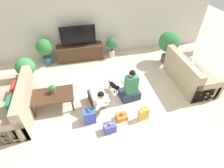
# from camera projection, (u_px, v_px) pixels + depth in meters

# --- Properties ---
(ground_plane) EXTENTS (16.00, 16.00, 0.00)m
(ground_plane) POSITION_uv_depth(u_px,v_px,m) (113.00, 101.00, 4.76)
(ground_plane) COLOR beige
(wall_back) EXTENTS (8.40, 0.06, 2.60)m
(wall_back) POSITION_uv_depth(u_px,v_px,m) (95.00, 19.00, 5.86)
(wall_back) COLOR beige
(wall_back) RESTS_ON ground_plane
(sofa_left) EXTENTS (0.89, 1.71, 0.87)m
(sofa_left) POSITION_uv_depth(u_px,v_px,m) (15.00, 105.00, 4.23)
(sofa_left) COLOR tan
(sofa_left) RESTS_ON ground_plane
(sofa_right) EXTENTS (0.89, 1.71, 0.87)m
(sofa_right) POSITION_uv_depth(u_px,v_px,m) (189.00, 74.00, 5.18)
(sofa_right) COLOR tan
(sofa_right) RESTS_ON ground_plane
(coffee_table) EXTENTS (1.07, 0.62, 0.42)m
(coffee_table) POSITION_uv_depth(u_px,v_px,m) (52.00, 96.00, 4.37)
(coffee_table) COLOR #472D1E
(coffee_table) RESTS_ON ground_plane
(tv_console) EXTENTS (1.58, 0.44, 0.54)m
(tv_console) POSITION_uv_depth(u_px,v_px,m) (80.00, 52.00, 6.21)
(tv_console) COLOR #472D1E
(tv_console) RESTS_ON ground_plane
(tv) EXTENTS (1.16, 0.20, 0.71)m
(tv) POSITION_uv_depth(u_px,v_px,m) (78.00, 37.00, 5.83)
(tv) COLOR black
(tv) RESTS_ON tv_console
(potted_plant_corner_left) EXTENTS (0.54, 0.54, 0.86)m
(potted_plant_corner_left) POSITION_uv_depth(u_px,v_px,m) (26.00, 68.00, 4.98)
(potted_plant_corner_left) COLOR #336B84
(potted_plant_corner_left) RESTS_ON ground_plane
(potted_plant_back_left) EXTENTS (0.54, 0.54, 0.92)m
(potted_plant_back_left) POSITION_uv_depth(u_px,v_px,m) (45.00, 49.00, 5.78)
(potted_plant_back_left) COLOR #336B84
(potted_plant_back_left) RESTS_ON ground_plane
(potted_plant_corner_right) EXTENTS (0.69, 0.69, 1.11)m
(potted_plant_corner_right) POSITION_uv_depth(u_px,v_px,m) (169.00, 43.00, 5.78)
(potted_plant_corner_right) COLOR #4C4C51
(potted_plant_corner_right) RESTS_ON ground_plane
(potted_plant_back_right) EXTENTS (0.38, 0.38, 0.71)m
(potted_plant_back_right) POSITION_uv_depth(u_px,v_px,m) (112.00, 45.00, 6.24)
(potted_plant_back_right) COLOR beige
(potted_plant_back_right) RESTS_ON ground_plane
(person_kneeling) EXTENTS (0.45, 0.82, 0.77)m
(person_kneeling) POSITION_uv_depth(u_px,v_px,m) (97.00, 97.00, 4.41)
(person_kneeling) COLOR #23232D
(person_kneeling) RESTS_ON ground_plane
(person_sitting) EXTENTS (0.57, 0.52, 0.96)m
(person_sitting) POSITION_uv_depth(u_px,v_px,m) (130.00, 89.00, 4.65)
(person_sitting) COLOR #283351
(person_sitting) RESTS_ON ground_plane
(dog) EXTENTS (0.28, 0.47, 0.29)m
(dog) POSITION_uv_depth(u_px,v_px,m) (114.00, 86.00, 4.95)
(dog) COLOR black
(dog) RESTS_ON ground_plane
(gift_box_a) EXTENTS (0.30, 0.26, 0.19)m
(gift_box_a) POSITION_uv_depth(u_px,v_px,m) (121.00, 117.00, 4.27)
(gift_box_a) COLOR orange
(gift_box_a) RESTS_ON ground_plane
(gift_box_b) EXTENTS (0.29, 0.21, 0.41)m
(gift_box_b) POSITION_uv_depth(u_px,v_px,m) (90.00, 116.00, 4.15)
(gift_box_b) COLOR #3D51BC
(gift_box_b) RESTS_ON ground_plane
(gift_box_c) EXTENTS (0.29, 0.23, 0.29)m
(gift_box_c) POSITION_uv_depth(u_px,v_px,m) (110.00, 127.00, 3.98)
(gift_box_c) COLOR #3D51BC
(gift_box_c) RESTS_ON ground_plane
(gift_bag_a) EXTENTS (0.27, 0.18, 0.36)m
(gift_bag_a) POSITION_uv_depth(u_px,v_px,m) (143.00, 114.00, 4.21)
(gift_bag_a) COLOR #E5B74C
(gift_bag_a) RESTS_ON ground_plane
(tabletop_plant) EXTENTS (0.17, 0.17, 0.22)m
(tabletop_plant) POSITION_uv_depth(u_px,v_px,m) (53.00, 89.00, 4.34)
(tabletop_plant) COLOR #A36042
(tabletop_plant) RESTS_ON coffee_table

